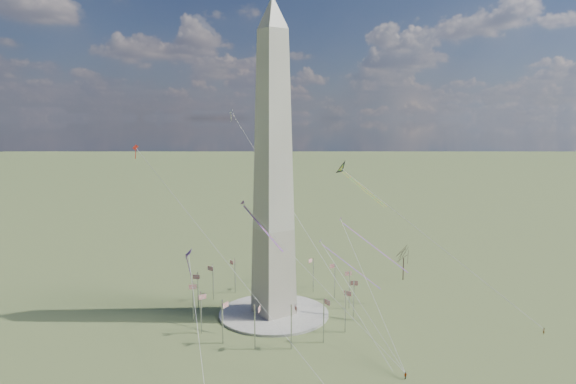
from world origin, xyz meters
TOP-DOWN VIEW (x-y plane):
  - ground at (0.00, 0.00)m, footprint 2000.00×2000.00m
  - plaza at (0.00, 0.00)m, footprint 36.00×36.00m
  - washington_monument at (0.00, 0.00)m, footprint 15.56×15.56m
  - flagpole_ring at (-0.00, -0.00)m, footprint 54.40×54.40m
  - tree_near at (62.60, 1.14)m, footprint 7.61×7.61m
  - person_east at (57.81, -59.09)m, footprint 0.72×0.47m
  - person_centre at (3.56, -53.91)m, footprint 1.13×0.58m
  - kite_delta_black at (42.15, 14.54)m, footprint 12.86×20.52m
  - kite_diamond_purple at (-26.03, 7.82)m, footprint 2.88×3.57m
  - kite_streamer_left at (24.72, -15.21)m, footprint 12.22×21.52m
  - kite_streamer_mid at (-7.14, -1.37)m, footprint 3.99×19.35m
  - kite_streamer_right at (28.25, -0.28)m, footprint 12.93×20.59m
  - kite_small_red at (-33.12, 31.83)m, footprint 1.66×1.60m
  - kite_small_white at (6.40, 38.88)m, footprint 1.49×2.15m

SIDE VIEW (x-z plane):
  - ground at x=0.00m, z-range 0.00..0.00m
  - plaza at x=0.00m, z-range 0.00..0.80m
  - person_centre at x=3.56m, z-range 0.00..1.86m
  - person_east at x=57.81m, z-range 0.00..1.97m
  - flagpole_ring at x=0.00m, z-range 0.77..13.77m
  - tree_near at x=62.60m, z-range 2.84..16.16m
  - kite_streamer_right at x=28.25m, z-range 6.93..22.80m
  - kite_diamond_purple at x=-26.03m, z-range 16.75..27.20m
  - kite_streamer_left at x=24.72m, z-range 17.53..33.74m
  - kite_streamer_mid at x=-7.14m, z-range 25.98..39.30m
  - kite_delta_black at x=42.15m, z-range 35.45..52.41m
  - washington_monument at x=0.00m, z-range -2.05..97.95m
  - kite_small_red at x=-33.12m, z-range 51.77..56.48m
  - kite_small_white at x=6.40m, z-range 63.94..68.44m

